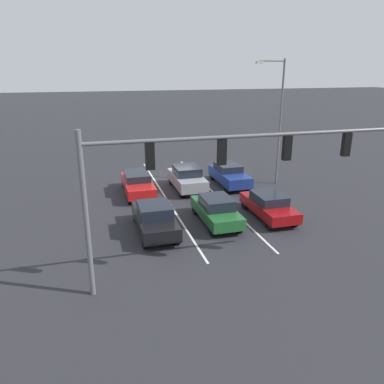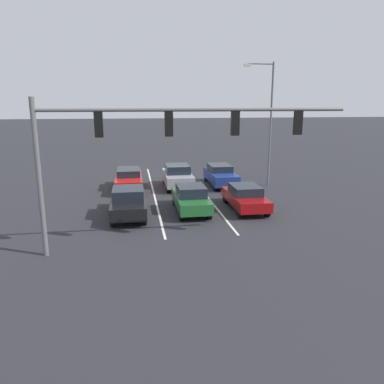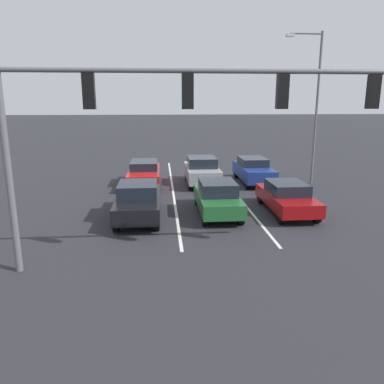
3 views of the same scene
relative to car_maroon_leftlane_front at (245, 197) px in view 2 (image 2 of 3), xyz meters
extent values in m
plane|color=#28282D|center=(3.26, -8.24, -0.72)|extent=(240.00, 240.00, 0.00)
cube|color=silver|center=(1.57, -5.01, -0.71)|extent=(0.12, 18.47, 0.01)
cube|color=silver|center=(4.95, -5.01, -0.71)|extent=(0.12, 18.47, 0.01)
cube|color=maroon|center=(0.00, 0.00, -0.11)|extent=(1.75, 4.34, 0.57)
cube|color=black|center=(0.00, -0.01, 0.42)|extent=(1.54, 2.01, 0.50)
cube|color=red|center=(-0.61, -2.13, 0.03)|extent=(0.24, 0.06, 0.12)
cube|color=red|center=(0.61, -2.13, 0.03)|extent=(0.24, 0.06, 0.12)
cylinder|color=black|center=(-0.75, 1.60, -0.40)|extent=(0.22, 0.64, 0.64)
cylinder|color=black|center=(0.75, 1.60, -0.40)|extent=(0.22, 0.64, 0.64)
cylinder|color=black|center=(-0.75, -1.59, -0.40)|extent=(0.22, 0.64, 0.64)
cylinder|color=black|center=(0.75, -1.59, -0.40)|extent=(0.22, 0.64, 0.64)
cube|color=black|center=(6.58, 0.32, -0.06)|extent=(1.82, 4.47, 0.65)
cube|color=black|center=(6.58, 0.42, 0.55)|extent=(1.60, 1.94, 0.58)
cube|color=red|center=(5.95, -1.87, 0.10)|extent=(0.24, 0.06, 0.12)
cube|color=red|center=(7.22, -1.87, 0.10)|extent=(0.24, 0.06, 0.12)
cylinder|color=black|center=(5.80, 1.97, -0.38)|extent=(0.22, 0.67, 0.67)
cylinder|color=black|center=(7.36, 1.97, -0.38)|extent=(0.22, 0.67, 0.67)
cylinder|color=black|center=(5.80, -1.33, -0.38)|extent=(0.22, 0.67, 0.67)
cylinder|color=black|center=(7.36, -1.33, -0.38)|extent=(0.22, 0.67, 0.67)
cube|color=#1E5928|center=(3.14, -0.02, -0.09)|extent=(1.72, 4.30, 0.60)
cube|color=black|center=(3.14, 0.05, 0.50)|extent=(1.51, 1.98, 0.56)
cube|color=red|center=(2.54, -2.13, 0.06)|extent=(0.24, 0.06, 0.12)
cube|color=red|center=(3.74, -2.13, 0.06)|extent=(0.24, 0.06, 0.12)
cylinder|color=black|center=(2.41, 1.55, -0.39)|extent=(0.22, 0.67, 0.67)
cylinder|color=black|center=(3.87, 1.55, -0.39)|extent=(0.22, 0.67, 0.67)
cylinder|color=black|center=(2.41, -1.58, -0.39)|extent=(0.22, 0.67, 0.67)
cylinder|color=black|center=(3.87, -1.58, -0.39)|extent=(0.22, 0.67, 0.67)
cube|color=red|center=(6.59, -6.07, -0.06)|extent=(1.78, 4.76, 0.64)
cube|color=black|center=(6.59, -6.32, 0.49)|extent=(1.57, 2.35, 0.46)
cube|color=red|center=(5.97, -8.41, 0.10)|extent=(0.24, 0.06, 0.12)
cube|color=red|center=(7.22, -8.41, 0.10)|extent=(0.24, 0.06, 0.12)
cylinder|color=black|center=(5.83, -4.28, -0.38)|extent=(0.22, 0.69, 0.69)
cylinder|color=black|center=(7.35, -4.28, -0.38)|extent=(0.22, 0.69, 0.69)
cylinder|color=black|center=(5.83, -7.85, -0.38)|extent=(0.22, 0.69, 0.69)
cylinder|color=black|center=(7.35, -7.85, -0.38)|extent=(0.22, 0.69, 0.69)
cube|color=navy|center=(-0.05, -6.31, -0.03)|extent=(1.75, 4.46, 0.73)
cube|color=black|center=(-0.05, -6.63, 0.56)|extent=(1.54, 2.13, 0.46)
cube|color=red|center=(-0.66, -8.50, 0.15)|extent=(0.24, 0.06, 0.12)
cube|color=red|center=(0.56, -8.50, 0.15)|extent=(0.24, 0.06, 0.12)
cylinder|color=black|center=(-0.80, -4.65, -0.39)|extent=(0.22, 0.65, 0.65)
cylinder|color=black|center=(0.69, -4.65, -0.39)|extent=(0.22, 0.65, 0.65)
cylinder|color=black|center=(-0.80, -7.97, -0.39)|extent=(0.22, 0.65, 0.65)
cylinder|color=black|center=(0.69, -7.97, -0.39)|extent=(0.22, 0.65, 0.65)
cube|color=gray|center=(3.14, -6.17, -0.02)|extent=(1.88, 4.25, 0.73)
cube|color=black|center=(3.14, -6.23, 0.64)|extent=(1.65, 2.06, 0.57)
cube|color=red|center=(2.49, -8.25, 0.17)|extent=(0.24, 0.06, 0.12)
cube|color=red|center=(3.80, -8.25, 0.17)|extent=(0.24, 0.06, 0.12)
cylinder|color=black|center=(2.34, -4.63, -0.38)|extent=(0.22, 0.68, 0.68)
cylinder|color=black|center=(3.95, -4.63, -0.38)|extent=(0.22, 0.68, 0.68)
cylinder|color=black|center=(2.34, -7.70, -0.38)|extent=(0.22, 0.68, 0.68)
cylinder|color=black|center=(3.95, -7.70, -0.38)|extent=(0.22, 0.68, 0.68)
cylinder|color=slate|center=(9.82, 5.23, 2.37)|extent=(0.20, 0.20, 6.18)
cylinder|color=slate|center=(3.69, 5.23, 4.97)|extent=(12.27, 0.14, 0.14)
cube|color=black|center=(-0.51, 5.23, 4.43)|extent=(0.32, 0.22, 0.95)
sphere|color=red|center=(-0.51, 5.07, 4.71)|extent=(0.20, 0.20, 0.20)
sphere|color=#4C420C|center=(-0.51, 5.07, 4.43)|extent=(0.20, 0.20, 0.20)
sphere|color=#0A3814|center=(-0.51, 5.07, 4.14)|extent=(0.20, 0.20, 0.20)
cube|color=black|center=(2.15, 5.23, 4.43)|extent=(0.32, 0.22, 0.95)
sphere|color=red|center=(2.15, 5.07, 4.71)|extent=(0.20, 0.20, 0.20)
sphere|color=#4C420C|center=(2.15, 5.07, 4.43)|extent=(0.20, 0.20, 0.20)
sphere|color=#0A3814|center=(2.15, 5.07, 4.14)|extent=(0.20, 0.20, 0.20)
cube|color=black|center=(4.82, 5.23, 4.43)|extent=(0.32, 0.22, 0.95)
sphere|color=red|center=(4.82, 5.07, 4.71)|extent=(0.20, 0.20, 0.20)
sphere|color=#4C420C|center=(4.82, 5.07, 4.43)|extent=(0.20, 0.20, 0.20)
sphere|color=#0A3814|center=(4.82, 5.07, 4.14)|extent=(0.20, 0.20, 0.20)
cube|color=black|center=(7.49, 5.23, 4.43)|extent=(0.32, 0.22, 0.95)
sphere|color=red|center=(7.49, 5.07, 4.71)|extent=(0.20, 0.20, 0.20)
sphere|color=#4C420C|center=(7.49, 5.07, 4.43)|extent=(0.20, 0.20, 0.20)
sphere|color=#0A3814|center=(7.49, 5.07, 4.14)|extent=(0.20, 0.20, 0.20)
cylinder|color=slate|center=(-3.51, -5.78, 3.62)|extent=(0.14, 0.14, 8.69)
cylinder|color=slate|center=(-2.60, -5.78, 7.82)|extent=(1.84, 0.09, 0.09)
cube|color=beige|center=(-1.68, -5.78, 7.72)|extent=(0.44, 0.24, 0.16)
camera|label=1|loc=(9.50, 17.94, 7.35)|focal=35.00mm
camera|label=2|loc=(6.25, 19.97, 5.25)|focal=35.00mm
camera|label=3|loc=(5.59, 15.83, 4.16)|focal=35.00mm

